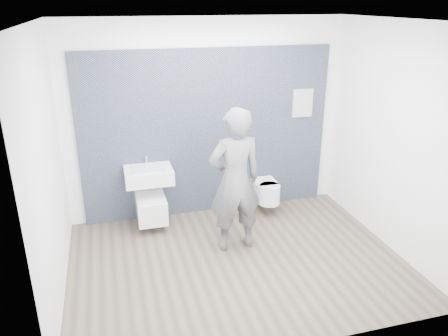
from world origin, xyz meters
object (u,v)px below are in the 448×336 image
object	(u,v)px
toilet_square	(151,206)
visitor	(235,181)
washbasin	(149,175)
toilet_rounded	(267,191)

from	to	relation	value
toilet_square	visitor	size ratio (longest dim) A/B	0.40
washbasin	toilet_rounded	xyz separation A→B (m)	(1.71, -0.03, -0.44)
washbasin	visitor	bearing A→B (deg)	-41.71
toilet_rounded	visitor	bearing A→B (deg)	-131.97
toilet_square	visitor	world-z (taller)	visitor
toilet_square	washbasin	bearing A→B (deg)	90.00
toilet_square	visitor	distance (m)	1.41
visitor	washbasin	bearing A→B (deg)	-45.20
toilet_square	toilet_rounded	bearing A→B (deg)	0.34
toilet_square	toilet_rounded	distance (m)	1.72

